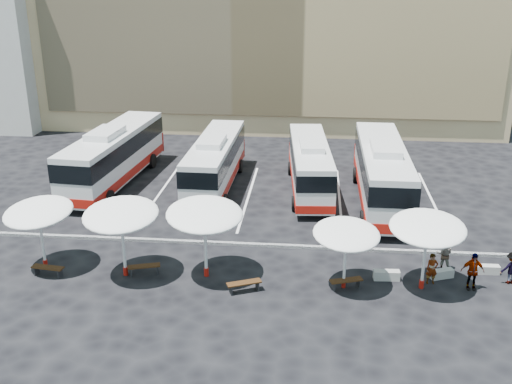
# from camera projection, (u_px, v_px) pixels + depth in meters

# --- Properties ---
(ground) EXTENTS (120.00, 120.00, 0.00)m
(ground) POSITION_uv_depth(u_px,v_px,m) (232.00, 249.00, 32.24)
(ground) COLOR black
(ground) RESTS_ON ground
(curb_divider) EXTENTS (34.00, 0.25, 0.15)m
(curb_divider) POSITION_uv_depth(u_px,v_px,m) (233.00, 244.00, 32.68)
(curb_divider) COLOR black
(curb_divider) RESTS_ON ground
(bay_lines) EXTENTS (24.15, 12.00, 0.01)m
(bay_lines) POSITION_uv_depth(u_px,v_px,m) (248.00, 196.00, 39.69)
(bay_lines) COLOR white
(bay_lines) RESTS_ON ground
(bus_0) EXTENTS (3.81, 13.09, 4.10)m
(bus_0) POSITION_uv_depth(u_px,v_px,m) (114.00, 154.00, 41.47)
(bus_0) COLOR silver
(bus_0) RESTS_ON ground
(bus_1) EXTENTS (2.88, 11.74, 3.71)m
(bus_1) POSITION_uv_depth(u_px,v_px,m) (215.00, 161.00, 40.72)
(bus_1) COLOR silver
(bus_1) RESTS_ON ground
(bus_2) EXTENTS (3.32, 11.47, 3.59)m
(bus_2) POSITION_uv_depth(u_px,v_px,m) (310.00, 164.00, 40.22)
(bus_2) COLOR silver
(bus_2) RESTS_ON ground
(bus_3) EXTENTS (3.07, 12.97, 4.11)m
(bus_3) POSITION_uv_depth(u_px,v_px,m) (382.00, 171.00, 38.00)
(bus_3) COLOR silver
(bus_3) RESTS_ON ground
(sunshade_0) EXTENTS (3.92, 3.96, 3.52)m
(sunshade_0) POSITION_uv_depth(u_px,v_px,m) (38.00, 212.00, 29.25)
(sunshade_0) COLOR silver
(sunshade_0) RESTS_ON ground
(sunshade_1) EXTENTS (3.69, 3.73, 3.79)m
(sunshade_1) POSITION_uv_depth(u_px,v_px,m) (121.00, 215.00, 28.38)
(sunshade_1) COLOR silver
(sunshade_1) RESTS_ON ground
(sunshade_2) EXTENTS (4.72, 4.75, 3.84)m
(sunshade_2) POSITION_uv_depth(u_px,v_px,m) (204.00, 215.00, 28.28)
(sunshade_2) COLOR silver
(sunshade_2) RESTS_ON ground
(sunshade_3) EXTENTS (3.67, 3.70, 3.25)m
(sunshade_3) POSITION_uv_depth(u_px,v_px,m) (346.00, 234.00, 27.41)
(sunshade_3) COLOR silver
(sunshade_3) RESTS_ON ground
(sunshade_4) EXTENTS (3.71, 3.75, 3.65)m
(sunshade_4) POSITION_uv_depth(u_px,v_px,m) (428.00, 228.00, 27.22)
(sunshade_4) COLOR silver
(sunshade_4) RESTS_ON ground
(wood_bench_0) EXTENTS (1.64, 0.62, 0.49)m
(wood_bench_0) POSITION_uv_depth(u_px,v_px,m) (48.00, 269.00, 29.30)
(wood_bench_0) COLOR black
(wood_bench_0) RESTS_ON ground
(wood_bench_1) EXTENTS (1.63, 0.86, 0.48)m
(wood_bench_1) POSITION_uv_depth(u_px,v_px,m) (144.00, 268.00, 29.45)
(wood_bench_1) COLOR black
(wood_bench_1) RESTS_ON ground
(wood_bench_2) EXTENTS (1.66, 1.05, 0.50)m
(wood_bench_2) POSITION_uv_depth(u_px,v_px,m) (244.00, 284.00, 27.85)
(wood_bench_2) COLOR black
(wood_bench_2) RESTS_ON ground
(wood_bench_3) EXTENTS (1.61, 0.90, 0.48)m
(wood_bench_3) POSITION_uv_depth(u_px,v_px,m) (346.00, 282.00, 28.12)
(wood_bench_3) COLOR black
(wood_bench_3) RESTS_ON ground
(conc_bench_0) EXTENTS (1.27, 0.49, 0.47)m
(conc_bench_0) POSITION_uv_depth(u_px,v_px,m) (387.00, 275.00, 29.00)
(conc_bench_0) COLOR #999993
(conc_bench_0) RESTS_ON ground
(conc_bench_1) EXTENTS (1.22, 0.79, 0.43)m
(conc_bench_1) POSITION_uv_depth(u_px,v_px,m) (442.00, 274.00, 29.15)
(conc_bench_1) COLOR #999993
(conc_bench_1) RESTS_ON ground
(conc_bench_2) EXTENTS (1.15, 0.41, 0.43)m
(conc_bench_2) POSITION_uv_depth(u_px,v_px,m) (487.00, 269.00, 29.60)
(conc_bench_2) COLOR #999993
(conc_bench_2) RESTS_ON ground
(passenger_0) EXTENTS (0.60, 0.44, 1.54)m
(passenger_0) POSITION_uv_depth(u_px,v_px,m) (432.00, 269.00, 28.47)
(passenger_0) COLOR black
(passenger_0) RESTS_ON ground
(passenger_1) EXTENTS (0.94, 0.81, 1.66)m
(passenger_1) POSITION_uv_depth(u_px,v_px,m) (445.00, 254.00, 29.77)
(passenger_1) COLOR black
(passenger_1) RESTS_ON ground
(passenger_2) EXTENTS (1.10, 0.48, 1.86)m
(passenger_2) POSITION_uv_depth(u_px,v_px,m) (472.00, 271.00, 27.91)
(passenger_2) COLOR black
(passenger_2) RESTS_ON ground
(passenger_3) EXTENTS (1.15, 0.82, 1.61)m
(passenger_3) POSITION_uv_depth(u_px,v_px,m) (511.00, 268.00, 28.48)
(passenger_3) COLOR black
(passenger_3) RESTS_ON ground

